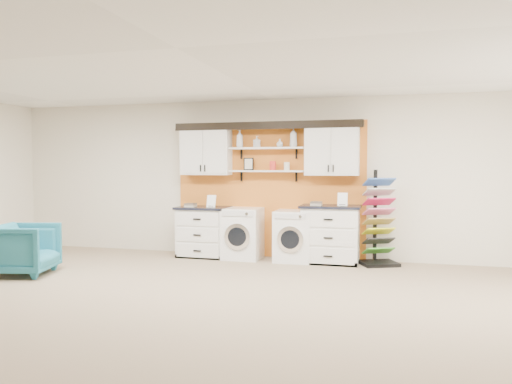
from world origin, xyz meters
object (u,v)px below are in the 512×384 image
(base_cabinet_left, at_px, (204,232))
(washer, at_px, (243,233))
(armchair, at_px, (24,249))
(base_cabinet_right, at_px, (330,234))
(dryer, at_px, (294,236))
(sample_rack, at_px, (378,234))

(base_cabinet_left, bearing_deg, washer, -0.26)
(washer, xyz_separation_m, armchair, (-2.77, -2.10, -0.06))
(base_cabinet_right, bearing_deg, armchair, -153.94)
(base_cabinet_right, height_order, armchair, base_cabinet_right)
(base_cabinet_left, distance_m, dryer, 1.64)
(dryer, relative_size, armchair, 1.03)
(base_cabinet_right, bearing_deg, dryer, -179.69)
(washer, xyz_separation_m, dryer, (0.91, -0.00, -0.01))
(armchair, bearing_deg, dryer, -73.83)
(washer, relative_size, armchair, 1.06)
(base_cabinet_left, relative_size, armchair, 1.09)
(base_cabinet_left, xyz_separation_m, base_cabinet_right, (2.26, -0.00, 0.03))
(base_cabinet_right, xyz_separation_m, armchair, (-4.30, -2.10, -0.10))
(base_cabinet_right, xyz_separation_m, sample_rack, (0.78, 0.03, 0.02))
(dryer, relative_size, sample_rack, 0.55)
(washer, bearing_deg, base_cabinet_right, 0.13)
(base_cabinet_left, xyz_separation_m, armchair, (-2.04, -2.10, -0.07))
(base_cabinet_right, distance_m, sample_rack, 0.78)
(washer, height_order, armchair, washer)
(sample_rack, bearing_deg, base_cabinet_right, 157.93)
(base_cabinet_left, relative_size, dryer, 1.06)
(base_cabinet_left, distance_m, base_cabinet_right, 2.26)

